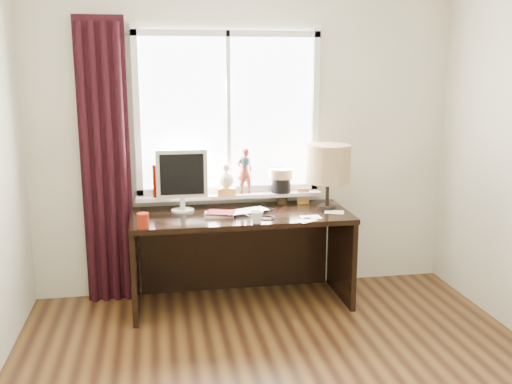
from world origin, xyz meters
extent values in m
cube|color=beige|center=(0.00, 2.00, 1.30)|extent=(3.50, 0.00, 2.60)
imported|color=silver|center=(-0.07, 1.61, 0.76)|extent=(0.43, 0.35, 0.03)
imported|color=white|center=(-0.03, 1.33, 0.80)|extent=(0.13, 0.13, 0.10)
cylinder|color=maroon|center=(-0.85, 1.33, 0.80)|extent=(0.08, 0.08, 0.11)
cube|color=white|center=(-0.15, 1.99, 1.50)|extent=(1.40, 0.02, 1.30)
cube|color=silver|center=(-0.15, 1.96, 0.88)|extent=(1.50, 0.05, 0.05)
cube|color=silver|center=(-0.15, 1.96, 2.12)|extent=(1.50, 0.05, 0.05)
cube|color=silver|center=(-0.88, 1.96, 1.50)|extent=(0.05, 0.05, 1.40)
cube|color=silver|center=(0.57, 1.96, 1.50)|extent=(0.05, 0.05, 1.40)
cube|color=silver|center=(-0.15, 1.96, 1.50)|extent=(0.03, 0.05, 1.30)
cube|color=silver|center=(-0.15, 1.91, 0.83)|extent=(1.52, 0.18, 0.03)
cylinder|color=#6A0600|center=(-0.70, 1.89, 0.98)|extent=(0.15, 0.15, 0.27)
cube|color=gold|center=(-0.19, 1.87, 0.88)|extent=(0.15, 0.12, 0.06)
sphere|color=beige|center=(-0.19, 1.87, 0.97)|extent=(0.13, 0.13, 0.13)
sphere|color=beige|center=(-0.19, 1.87, 1.07)|extent=(0.07, 0.07, 0.07)
imported|color=brown|center=(-0.02, 1.90, 1.04)|extent=(0.16, 0.12, 0.38)
cylinder|color=#1E4C51|center=(-0.02, 1.89, 1.12)|extent=(0.10, 0.10, 0.05)
cylinder|color=black|center=(0.27, 1.88, 0.91)|extent=(0.16, 0.16, 0.12)
cylinder|color=#8C6B4C|center=(0.27, 1.88, 1.01)|extent=(0.20, 0.20, 0.08)
cube|color=black|center=(-1.13, 1.92, 1.12)|extent=(0.38, 0.05, 2.25)
cylinder|color=black|center=(-1.27, 1.89, 1.10)|extent=(0.06, 0.06, 2.20)
cylinder|color=black|center=(-1.18, 1.89, 1.10)|extent=(0.06, 0.06, 2.20)
cylinder|color=black|center=(-1.09, 1.89, 1.10)|extent=(0.06, 0.06, 2.20)
cylinder|color=black|center=(-1.00, 1.89, 1.10)|extent=(0.06, 0.06, 2.20)
cube|color=black|center=(-0.10, 1.63, 0.73)|extent=(1.70, 0.70, 0.04)
cube|color=black|center=(-0.93, 1.63, 0.35)|extent=(0.04, 0.64, 0.71)
cube|color=black|center=(0.73, 1.63, 0.35)|extent=(0.04, 0.64, 0.71)
cube|color=black|center=(-0.10, 1.97, 0.35)|extent=(1.60, 0.03, 0.71)
cylinder|color=beige|center=(-0.55, 1.78, 0.76)|extent=(0.18, 0.18, 0.01)
cylinder|color=beige|center=(-0.55, 1.78, 0.81)|extent=(0.04, 0.04, 0.10)
cube|color=beige|center=(-0.55, 1.78, 1.05)|extent=(0.40, 0.04, 0.38)
cube|color=black|center=(-0.55, 1.75, 1.05)|extent=(0.34, 0.01, 0.32)
cube|color=beige|center=(-0.28, 1.58, 0.76)|extent=(0.24, 0.19, 0.02)
cube|color=#650A10|center=(-0.27, 1.57, 0.78)|extent=(0.25, 0.21, 0.01)
cylinder|color=black|center=(0.29, 1.90, 0.81)|extent=(0.09, 0.09, 0.12)
cylinder|color=black|center=(0.27, 1.91, 0.86)|extent=(0.01, 0.01, 0.22)
cylinder|color=black|center=(0.30, 1.89, 0.84)|extent=(0.01, 0.01, 0.19)
cylinder|color=black|center=(0.29, 1.91, 0.88)|extent=(0.01, 0.01, 0.25)
cylinder|color=black|center=(0.30, 1.91, 0.83)|extent=(0.01, 0.01, 0.17)
cube|color=gold|center=(0.46, 1.85, 0.81)|extent=(0.10, 0.02, 0.13)
cube|color=#996633|center=(0.46, 1.84, 0.81)|extent=(0.08, 0.01, 0.10)
cylinder|color=black|center=(0.60, 1.65, 0.77)|extent=(0.14, 0.14, 0.03)
cylinder|color=black|center=(0.60, 1.65, 0.89)|extent=(0.03, 0.03, 0.22)
cylinder|color=tan|center=(0.60, 1.65, 1.12)|extent=(0.35, 0.35, 0.30)
cube|color=white|center=(0.40, 1.41, 0.75)|extent=(0.15, 0.12, 0.00)
cube|color=white|center=(0.63, 1.53, 0.75)|extent=(0.18, 0.15, 0.00)
cube|color=white|center=(0.34, 1.33, 0.75)|extent=(0.18, 0.17, 0.00)
torus|color=black|center=(0.07, 1.45, 0.75)|extent=(0.16, 0.16, 0.01)
torus|color=black|center=(0.12, 1.71, 0.75)|extent=(0.15, 0.15, 0.01)
torus|color=black|center=(0.08, 1.81, 0.75)|extent=(0.14, 0.14, 0.01)
camera|label=1|loc=(-0.74, -2.63, 1.86)|focal=40.00mm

